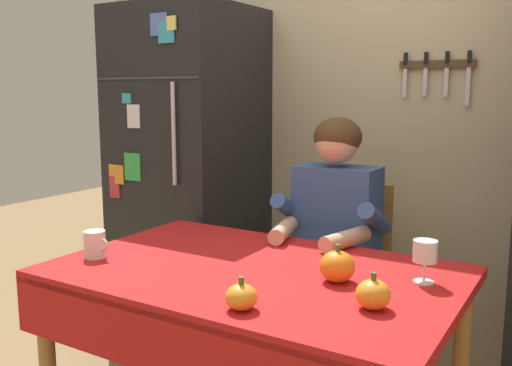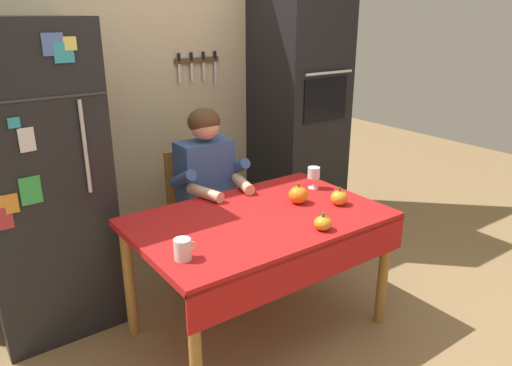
{
  "view_description": "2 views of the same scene",
  "coord_description": "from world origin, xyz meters",
  "px_view_note": "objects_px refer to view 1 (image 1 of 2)",
  "views": [
    {
      "loc": [
        0.99,
        -1.52,
        1.36
      ],
      "look_at": [
        -0.07,
        0.23,
        1.02
      ],
      "focal_mm": 39.4,
      "sensor_mm": 36.0,
      "label": 1
    },
    {
      "loc": [
        -1.47,
        -1.9,
        1.82
      ],
      "look_at": [
        0.02,
        0.15,
        0.92
      ],
      "focal_mm": 33.83,
      "sensor_mm": 36.0,
      "label": 2
    }
  ],
  "objects_px": {
    "dining_table": "(251,293)",
    "seated_person": "(330,235)",
    "pumpkin_medium": "(373,294)",
    "pumpkin_small": "(337,266)",
    "coffee_mug": "(95,244)",
    "wine_glass": "(425,253)",
    "refrigerator": "(190,173)",
    "chair_behind_person": "(345,272)",
    "pumpkin_large": "(241,297)"
  },
  "relations": [
    {
      "from": "dining_table",
      "to": "seated_person",
      "type": "distance_m",
      "value": 0.61
    },
    {
      "from": "pumpkin_medium",
      "to": "pumpkin_small",
      "type": "height_order",
      "value": "pumpkin_small"
    },
    {
      "from": "pumpkin_medium",
      "to": "pumpkin_small",
      "type": "bearing_deg",
      "value": 137.88
    },
    {
      "from": "coffee_mug",
      "to": "pumpkin_medium",
      "type": "xyz_separation_m",
      "value": [
        1.06,
        0.05,
        -0.01
      ]
    },
    {
      "from": "wine_glass",
      "to": "pumpkin_small",
      "type": "relative_size",
      "value": 1.13
    },
    {
      "from": "wine_glass",
      "to": "pumpkin_small",
      "type": "xyz_separation_m",
      "value": [
        -0.25,
        -0.14,
        -0.05
      ]
    },
    {
      "from": "coffee_mug",
      "to": "pumpkin_small",
      "type": "bearing_deg",
      "value": 13.75
    },
    {
      "from": "refrigerator",
      "to": "chair_behind_person",
      "type": "distance_m",
      "value": 1.06
    },
    {
      "from": "coffee_mug",
      "to": "pumpkin_large",
      "type": "xyz_separation_m",
      "value": [
        0.74,
        -0.14,
        -0.01
      ]
    },
    {
      "from": "pumpkin_large",
      "to": "wine_glass",
      "type": "bearing_deg",
      "value": 52.2
    },
    {
      "from": "seated_person",
      "to": "pumpkin_medium",
      "type": "height_order",
      "value": "seated_person"
    },
    {
      "from": "refrigerator",
      "to": "dining_table",
      "type": "bearing_deg",
      "value": -42.91
    },
    {
      "from": "dining_table",
      "to": "seated_person",
      "type": "relative_size",
      "value": 1.12
    },
    {
      "from": "wine_glass",
      "to": "seated_person",
      "type": "bearing_deg",
      "value": 140.54
    },
    {
      "from": "seated_person",
      "to": "dining_table",
      "type": "bearing_deg",
      "value": -93.19
    },
    {
      "from": "coffee_mug",
      "to": "pumpkin_small",
      "type": "relative_size",
      "value": 0.86
    },
    {
      "from": "seated_person",
      "to": "pumpkin_small",
      "type": "distance_m",
      "value": 0.63
    },
    {
      "from": "coffee_mug",
      "to": "dining_table",
      "type": "bearing_deg",
      "value": 16.74
    },
    {
      "from": "seated_person",
      "to": "refrigerator",
      "type": "bearing_deg",
      "value": 164.15
    },
    {
      "from": "chair_behind_person",
      "to": "coffee_mug",
      "type": "bearing_deg",
      "value": -122.3
    },
    {
      "from": "seated_person",
      "to": "pumpkin_large",
      "type": "relative_size",
      "value": 12.84
    },
    {
      "from": "refrigerator",
      "to": "pumpkin_large",
      "type": "distance_m",
      "value": 1.64
    },
    {
      "from": "refrigerator",
      "to": "seated_person",
      "type": "xyz_separation_m",
      "value": [
        0.98,
        -0.28,
        -0.16
      ]
    },
    {
      "from": "dining_table",
      "to": "seated_person",
      "type": "bearing_deg",
      "value": 86.81
    },
    {
      "from": "coffee_mug",
      "to": "pumpkin_small",
      "type": "distance_m",
      "value": 0.91
    },
    {
      "from": "dining_table",
      "to": "wine_glass",
      "type": "relative_size",
      "value": 9.84
    },
    {
      "from": "pumpkin_large",
      "to": "chair_behind_person",
      "type": "bearing_deg",
      "value": 96.71
    },
    {
      "from": "seated_person",
      "to": "pumpkin_medium",
      "type": "xyz_separation_m",
      "value": [
        0.45,
        -0.72,
        0.05
      ]
    },
    {
      "from": "dining_table",
      "to": "chair_behind_person",
      "type": "height_order",
      "value": "chair_behind_person"
    },
    {
      "from": "pumpkin_large",
      "to": "pumpkin_small",
      "type": "xyz_separation_m",
      "value": [
        0.14,
        0.36,
        0.01
      ]
    },
    {
      "from": "dining_table",
      "to": "seated_person",
      "type": "xyz_separation_m",
      "value": [
        0.03,
        0.6,
        0.08
      ]
    },
    {
      "from": "coffee_mug",
      "to": "wine_glass",
      "type": "distance_m",
      "value": 1.18
    },
    {
      "from": "chair_behind_person",
      "to": "pumpkin_medium",
      "type": "relative_size",
      "value": 8.58
    },
    {
      "from": "dining_table",
      "to": "coffee_mug",
      "type": "relative_size",
      "value": 12.92
    },
    {
      "from": "coffee_mug",
      "to": "pumpkin_large",
      "type": "distance_m",
      "value": 0.76
    },
    {
      "from": "dining_table",
      "to": "pumpkin_medium",
      "type": "distance_m",
      "value": 0.51
    },
    {
      "from": "chair_behind_person",
      "to": "coffee_mug",
      "type": "distance_m",
      "value": 1.18
    },
    {
      "from": "refrigerator",
      "to": "coffee_mug",
      "type": "bearing_deg",
      "value": -70.57
    },
    {
      "from": "refrigerator",
      "to": "wine_glass",
      "type": "xyz_separation_m",
      "value": [
        1.5,
        -0.7,
        -0.06
      ]
    },
    {
      "from": "coffee_mug",
      "to": "wine_glass",
      "type": "bearing_deg",
      "value": 17.36
    },
    {
      "from": "wine_glass",
      "to": "pumpkin_medium",
      "type": "distance_m",
      "value": 0.31
    },
    {
      "from": "pumpkin_small",
      "to": "refrigerator",
      "type": "bearing_deg",
      "value": 146.17
    },
    {
      "from": "refrigerator",
      "to": "dining_table",
      "type": "relative_size",
      "value": 1.29
    },
    {
      "from": "wine_glass",
      "to": "pumpkin_large",
      "type": "relative_size",
      "value": 1.47
    },
    {
      "from": "seated_person",
      "to": "pumpkin_large",
      "type": "height_order",
      "value": "seated_person"
    },
    {
      "from": "pumpkin_medium",
      "to": "wine_glass",
      "type": "bearing_deg",
      "value": 77.41
    },
    {
      "from": "wine_glass",
      "to": "pumpkin_small",
      "type": "height_order",
      "value": "wine_glass"
    },
    {
      "from": "wine_glass",
      "to": "coffee_mug",
      "type": "bearing_deg",
      "value": -162.64
    },
    {
      "from": "refrigerator",
      "to": "chair_behind_person",
      "type": "bearing_deg",
      "value": -5.25
    },
    {
      "from": "pumpkin_large",
      "to": "pumpkin_small",
      "type": "bearing_deg",
      "value": 68.77
    }
  ]
}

